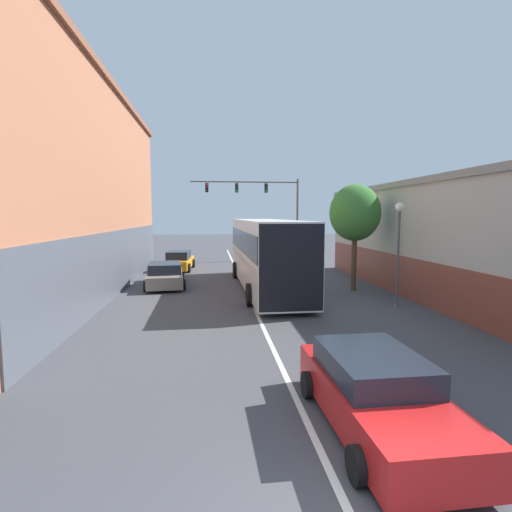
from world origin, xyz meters
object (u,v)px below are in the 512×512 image
Objects in this scene: bus at (266,251)px; parked_car_left_near at (179,261)px; street_tree_near at (355,213)px; parked_car_left_mid at (165,275)px; hatchback_foreground at (376,393)px; traffic_signal_gantry at (263,199)px; street_lamp at (399,237)px.

bus is 2.81× the size of parked_car_left_near.
parked_car_left_near is at bearing 137.27° from street_tree_near.
street_tree_near reaches higher than parked_car_left_mid.
hatchback_foreground is at bearing -108.40° from street_tree_near.
hatchback_foreground is 14.41m from street_tree_near.
traffic_signal_gantry is at bearing -43.98° from parked_car_left_near.
traffic_signal_gantry is at bearing -34.25° from parked_car_left_mid.
parked_car_left_near is 16.65m from street_lamp.
bus is 1.34× the size of traffic_signal_gantry.
hatchback_foreground is 0.83× the size of street_tree_near.
street_tree_near is (4.56, -0.96, 1.98)m from bus.
street_tree_near is (4.42, 13.29, 3.40)m from hatchback_foreground.
parked_car_left_near is at bearing -137.84° from traffic_signal_gantry.
hatchback_foreground is 22.95m from parked_car_left_near.
street_lamp is 0.81× the size of street_tree_near.
street_tree_near is at bearing 98.09° from street_lamp.
parked_car_left_near is 13.73m from street_tree_near.
traffic_signal_gantry is at bearing -7.98° from bus.
hatchback_foreground is 29.03m from traffic_signal_gantry.
street_lamp is (3.37, -19.14, -2.35)m from traffic_signal_gantry.
traffic_signal_gantry is at bearing 99.99° from street_lamp.
hatchback_foreground is at bearing -162.65° from parked_car_left_near.
parked_car_left_mid is 15.58m from traffic_signal_gantry.
parked_car_left_near is 10.49m from traffic_signal_gantry.
parked_car_left_mid is at bearing 166.88° from street_tree_near.
street_lamp is at bearing -28.80° from hatchback_foreground.
street_lamp reaches higher than hatchback_foreground.
traffic_signal_gantry is 19.58m from street_lamp.
bus is at bearing -109.42° from parked_car_left_mid.
traffic_signal_gantry reaches higher than hatchback_foreground.
street_lamp reaches higher than bus.
street_tree_near is at bearing -19.50° from hatchback_foreground.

